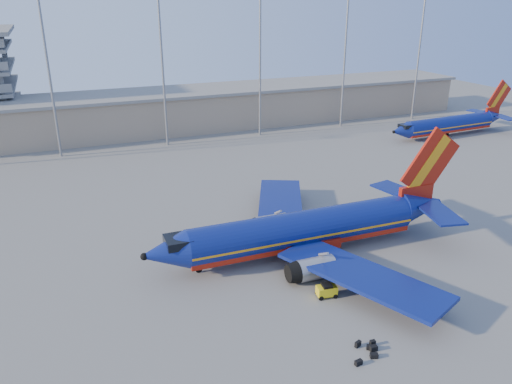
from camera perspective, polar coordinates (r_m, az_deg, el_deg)
ground at (r=62.13m, az=4.27°, el=-4.90°), size 220.00×220.00×0.00m
terminal_building at (r=115.61m, az=-4.22°, el=9.76°), size 122.00×16.00×8.50m
light_mast_row at (r=100.81m, az=-4.97°, el=15.65°), size 101.60×1.60×28.65m
aircraft_main at (r=57.29m, az=6.16°, el=-4.21°), size 39.07×37.61×13.24m
aircraft_second at (r=114.18m, az=21.44°, el=7.27°), size 32.17×12.51×10.89m
baggage_tug at (r=50.14m, az=8.08°, el=-11.05°), size 2.11×1.47×1.40m
luggage_pile at (r=44.20m, az=12.71°, el=-17.24°), size 3.01×2.34×0.52m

